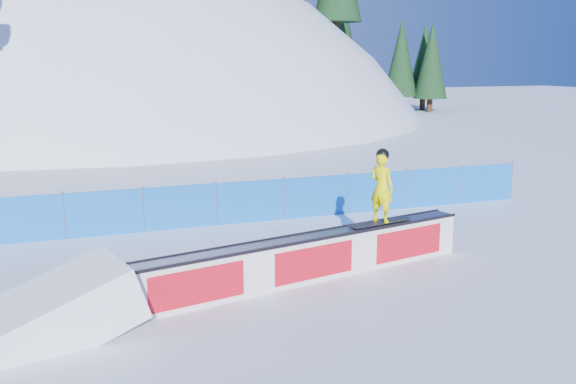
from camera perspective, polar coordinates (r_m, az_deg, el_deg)
name	(u,v)px	position (r m, az deg, el deg)	size (l,w,h in m)	color
ground	(223,281)	(13.61, -5.78, -7.84)	(160.00, 160.00, 0.00)	white
snow_hill	(104,324)	(59.00, -16.01, -11.25)	(64.00, 64.00, 64.00)	white
treeline	(357,1)	(59.38, 6.18, 16.52)	(18.72, 11.19, 20.41)	#2F1E13
safety_fence	(181,207)	(17.67, -9.52, -1.33)	(22.05, 0.05, 1.30)	blue
rail_box	(307,258)	(13.42, 1.74, -5.91)	(8.00, 2.27, 0.97)	silver
snow_ramp	(60,334)	(11.69, -19.59, -11.84)	(2.49, 1.66, 0.93)	white
snowboarder	(382,187)	(14.27, 8.32, 0.47)	(1.62, 0.68, 1.67)	black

